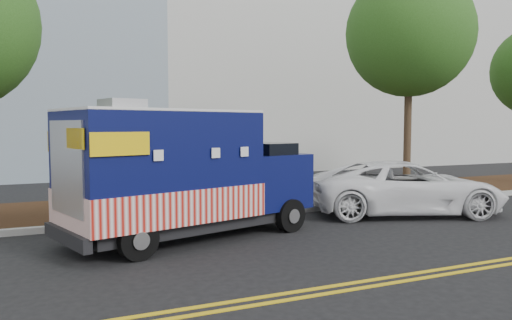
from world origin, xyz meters
name	(u,v)px	position (x,y,z in m)	size (l,w,h in m)	color
ground	(215,231)	(0.00, 0.00, 0.00)	(120.00, 120.00, 0.00)	black
curb	(197,218)	(0.00, 1.40, 0.07)	(120.00, 0.18, 0.15)	#9E9E99
mulch_strip	(175,206)	(0.00, 3.50, 0.07)	(120.00, 4.00, 0.15)	black
centerline_near	(315,289)	(0.00, -4.45, 0.01)	(120.00, 0.10, 0.01)	gold
centerline_far	(324,294)	(0.00, -4.70, 0.01)	(120.00, 0.10, 0.01)	gold
tree_c	(410,34)	(8.30, 3.15, 5.61)	(4.40, 4.40, 7.82)	#38281C
sign_post	(159,174)	(-0.88, 1.69, 1.20)	(0.06, 0.06, 2.40)	#473828
food_truck	(181,177)	(-0.92, -0.49, 1.33)	(5.88, 3.43, 2.93)	black
white_car	(406,188)	(5.50, -0.04, 0.73)	(2.42, 5.24, 1.46)	white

